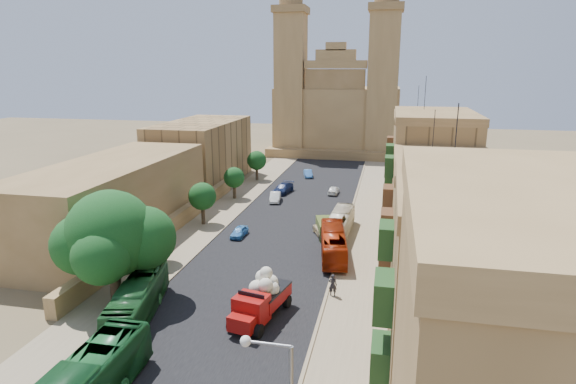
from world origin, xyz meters
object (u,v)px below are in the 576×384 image
at_px(street_tree_d, 257,161).
at_px(bus_green_north, 138,299).
at_px(car_white_b, 334,190).
at_px(car_blue_a, 239,232).
at_px(pedestrian_a, 333,285).
at_px(street_tree_a, 155,229).
at_px(olive_pickup, 326,229).
at_px(car_white_a, 275,197).
at_px(bus_cream_east, 340,222).
at_px(car_dkblue, 283,188).
at_px(church, 338,109).
at_px(car_cream, 326,230).
at_px(ficus_tree, 112,237).
at_px(pedestrian_c, 344,246).
at_px(street_tree_c, 234,178).
at_px(street_tree_b, 202,197).
at_px(red_truck, 260,298).
at_px(bus_red_east, 333,243).
at_px(car_blue_b, 308,173).

relative_size(street_tree_d, bus_green_north, 0.49).
relative_size(street_tree_d, car_white_b, 1.41).
height_order(car_blue_a, pedestrian_a, pedestrian_a).
height_order(street_tree_a, street_tree_d, street_tree_a).
xyz_separation_m(olive_pickup, car_white_a, (-8.92, 12.80, -0.23)).
bearing_deg(bus_cream_east, car_blue_a, 19.97).
relative_size(bus_cream_east, car_dkblue, 1.91).
distance_m(church, car_cream, 56.75).
distance_m(ficus_tree, car_dkblue, 37.13).
bearing_deg(bus_cream_east, street_tree_d, -52.98).
bearing_deg(pedestrian_c, street_tree_c, -154.66).
distance_m(car_blue_a, car_white_b, 22.34).
relative_size(street_tree_b, pedestrian_a, 2.68).
bearing_deg(car_blue_a, street_tree_c, 111.72).
bearing_deg(red_truck, street_tree_d, 105.92).
bearing_deg(car_dkblue, street_tree_b, -100.19).
relative_size(church, street_tree_c, 7.97).
height_order(bus_green_north, bus_red_east, bus_green_north).
bearing_deg(street_tree_c, pedestrian_c, -46.36).
bearing_deg(street_tree_a, olive_pickup, 35.61).
xyz_separation_m(red_truck, car_white_a, (-6.55, 31.96, -1.01)).
distance_m(car_blue_a, pedestrian_a, 17.01).
xyz_separation_m(car_white_b, car_blue_b, (-5.68, 10.65, 0.00)).
height_order(street_tree_d, car_blue_b, street_tree_d).
relative_size(car_blue_a, car_cream, 0.68).
relative_size(ficus_tree, olive_pickup, 1.96).
bearing_deg(church, bus_cream_east, -83.25).
bearing_deg(street_tree_d, car_blue_a, -78.45).
bearing_deg(car_blue_b, bus_green_north, -110.55).
height_order(street_tree_a, car_white_a, street_tree_a).
bearing_deg(street_tree_c, bus_cream_east, -36.10).
bearing_deg(bus_red_east, street_tree_d, -70.75).
bearing_deg(car_white_a, car_blue_a, -100.91).
distance_m(car_dkblue, car_blue_b, 11.80).
bearing_deg(car_blue_a, car_dkblue, 90.11).
bearing_deg(red_truck, street_tree_b, 121.85).
distance_m(church, car_blue_b, 28.07).
height_order(car_dkblue, pedestrian_a, pedestrian_a).
bearing_deg(pedestrian_c, car_dkblue, -171.84).
xyz_separation_m(car_white_a, pedestrian_a, (11.39, -27.13, 0.31)).
xyz_separation_m(street_tree_c, car_blue_a, (5.60, -15.41, -2.48)).
xyz_separation_m(church, car_dkblue, (-3.83, -38.20, -8.81)).
bearing_deg(red_truck, car_dkblue, 100.01).
distance_m(car_blue_a, pedestrian_c, 12.26).
bearing_deg(car_blue_a, pedestrian_a, -43.85).
distance_m(street_tree_b, street_tree_c, 12.01).
relative_size(street_tree_a, red_truck, 0.75).
bearing_deg(street_tree_b, pedestrian_c, -19.95).
distance_m(ficus_tree, pedestrian_c, 22.19).
height_order(street_tree_a, bus_green_north, street_tree_a).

